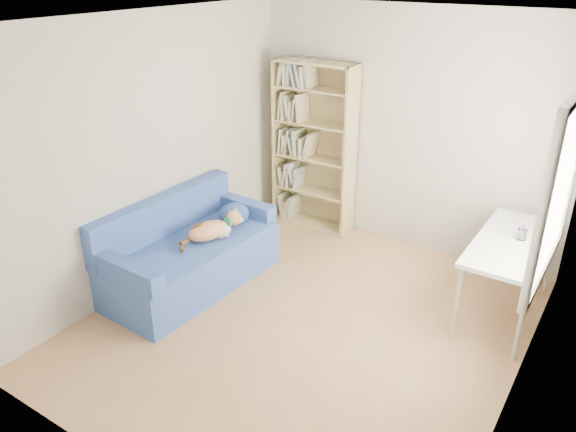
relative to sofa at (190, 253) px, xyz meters
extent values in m
plane|color=#A9794C|center=(1.35, 0.04, -0.33)|extent=(4.00, 4.00, 0.00)
cube|color=silver|center=(1.35, 2.04, 0.97)|extent=(3.50, 0.04, 2.60)
cube|color=silver|center=(1.35, -1.96, 0.97)|extent=(3.50, 0.04, 2.60)
cube|color=silver|center=(-0.40, 0.04, 0.97)|extent=(0.04, 4.00, 2.60)
cube|color=silver|center=(3.10, 0.04, 0.97)|extent=(0.04, 4.00, 2.60)
cube|color=white|center=(1.35, 0.04, 2.27)|extent=(3.50, 4.00, 0.04)
cube|color=white|center=(3.09, 0.64, 1.17)|extent=(0.01, 1.20, 1.30)
cube|color=navy|center=(0.04, -0.02, -0.11)|extent=(0.92, 1.82, 0.45)
cube|color=navy|center=(-0.31, -0.02, 0.33)|extent=(0.24, 1.79, 0.44)
cube|color=navy|center=(0.04, 0.79, 0.21)|extent=(0.85, 0.20, 0.20)
cube|color=navy|center=(0.04, -0.83, 0.21)|extent=(0.85, 0.20, 0.20)
cube|color=navy|center=(0.06, -0.02, 0.13)|extent=(0.90, 1.68, 0.05)
ellipsoid|color=#2B478C|center=(0.11, 0.58, 0.23)|extent=(0.31, 0.34, 0.23)
ellipsoid|color=#BF4E15|center=(0.16, 0.11, 0.25)|extent=(0.33, 0.47, 0.17)
ellipsoid|color=silver|center=(0.22, 0.24, 0.22)|extent=(0.18, 0.21, 0.11)
ellipsoid|color=#321D0D|center=(0.13, 0.06, 0.29)|extent=(0.18, 0.24, 0.08)
sphere|color=#BF4E15|center=(0.18, 0.42, 0.29)|extent=(0.15, 0.15, 0.15)
cone|color=#BF4E15|center=(0.16, 0.46, 0.36)|extent=(0.07, 0.07, 0.08)
cone|color=#BF4E15|center=(0.16, 0.38, 0.36)|extent=(0.07, 0.08, 0.08)
cylinder|color=#20A268|center=(0.18, 0.34, 0.27)|extent=(0.13, 0.07, 0.12)
cylinder|color=#321D0D|center=(0.14, -0.13, 0.21)|extent=(0.07, 0.17, 0.06)
cube|color=tan|center=(-0.17, 1.86, 0.65)|extent=(0.03, 0.31, 1.97)
cube|color=tan|center=(0.78, 1.86, 0.65)|extent=(0.03, 0.31, 1.97)
cube|color=tan|center=(0.31, 1.86, 1.62)|extent=(0.99, 0.31, 0.03)
cube|color=tan|center=(0.31, 1.86, -0.32)|extent=(0.99, 0.31, 0.03)
cube|color=tan|center=(0.31, 2.01, 0.65)|extent=(0.99, 0.02, 1.97)
cube|color=white|center=(2.77, 1.16, 0.40)|extent=(0.62, 1.34, 0.04)
cylinder|color=silver|center=(3.03, 1.78, 0.02)|extent=(0.04, 0.04, 0.71)
cylinder|color=silver|center=(3.03, 0.54, 0.02)|extent=(0.04, 0.04, 0.71)
cylinder|color=silver|center=(2.51, 1.78, 0.02)|extent=(0.04, 0.04, 0.71)
cylinder|color=silver|center=(2.51, 0.54, 0.02)|extent=(0.04, 0.04, 0.71)
cylinder|color=white|center=(2.81, 1.24, 0.46)|extent=(0.08, 0.08, 0.09)
camera|label=1|loc=(3.50, -3.56, 2.67)|focal=35.00mm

